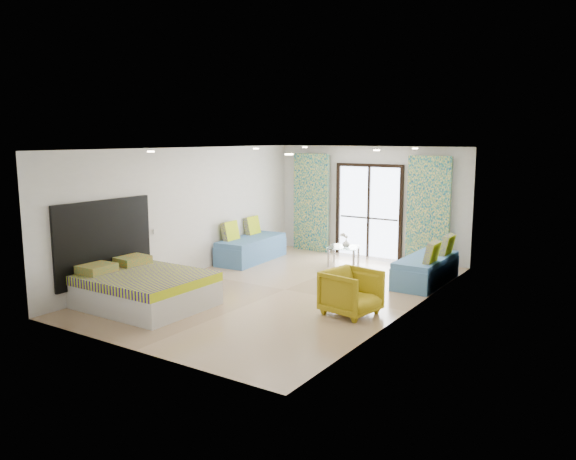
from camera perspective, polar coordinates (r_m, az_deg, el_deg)
The scene contains 24 objects.
floor at distance 10.90m, azimuth -0.32°, elevation -6.08°, with size 5.00×7.50×0.01m, color #A18260, non-canonical shape.
ceiling at distance 10.50m, azimuth -0.34°, elevation 8.26°, with size 5.00×7.50×0.01m, color silver, non-canonical shape.
wall_back at distance 13.87m, azimuth 8.27°, elevation 2.85°, with size 5.00×0.01×2.70m, color silver, non-canonical shape.
wall_front at distance 7.82m, azimuth -15.71°, elevation -2.46°, with size 5.00×0.01×2.70m, color silver, non-canonical shape.
wall_left at distance 12.17m, azimuth -10.20°, elevation 1.89°, with size 0.01×7.50×2.70m, color silver, non-canonical shape.
wall_right at distance 9.49m, azimuth 12.36°, elevation -0.28°, with size 0.01×7.50×2.70m, color silver, non-canonical shape.
balcony_door at distance 13.86m, azimuth 8.21°, elevation 2.47°, with size 1.76×0.08×2.28m.
balcony_rail at distance 13.91m, azimuth 8.20°, elevation 1.21°, with size 1.52×0.03×0.04m, color #595451.
curtain_left at distance 14.45m, azimuth 2.37°, elevation 2.80°, with size 1.00×0.10×2.50m, color silver.
curtain_right at distance 13.14m, azimuth 14.06°, elevation 1.87°, with size 1.00×0.10×2.50m, color silver.
downlight_a at distance 9.88m, azimuth -13.76°, elevation 7.75°, with size 0.12×0.12×0.02m, color #FFE0B2.
downlight_b at distance 8.07m, azimuth 0.10°, elevation 7.70°, with size 0.12×0.12×0.02m, color #FFE0B2.
downlight_c at distance 12.13m, azimuth -3.27°, elevation 8.26°, with size 0.12×0.12×0.02m, color #FFE0B2.
downlight_d at distance 10.70m, azimuth 9.00°, elevation 8.01°, with size 0.12×0.12×0.02m, color #FFE0B2.
downlight_e at distance 13.79m, azimuth 1.73°, elevation 8.41°, with size 0.12×0.12×0.02m, color #FFE0B2.
downlight_f at distance 12.55m, azimuth 12.80°, elevation 8.08°, with size 0.12×0.12×0.02m, color #FFE0B2.
headboard at distance 10.70m, azimuth -18.14°, elevation -1.07°, with size 0.06×2.10×1.50m, color black.
switch_plate at distance 11.52m, azimuth -13.33°, elevation -0.14°, with size 0.02×0.10×0.10m, color silver.
bed at distance 10.13m, azimuth -14.43°, elevation -5.81°, with size 2.10×1.71×0.72m.
daybed_left at distance 13.39m, azimuth -3.80°, elevation -1.81°, with size 0.93×2.06×0.99m.
daybed_right at distance 11.64m, azimuth 13.91°, elevation -3.84°, with size 0.76×1.94×0.96m.
coffee_table at distance 12.92m, azimuth 5.69°, elevation -1.88°, with size 0.81×0.81×0.76m.
vase at distance 12.83m, azimuth 5.93°, elevation -1.36°, with size 0.17×0.18×0.17m, color white.
armchair at distance 9.38m, azimuth 6.46°, elevation -6.09°, with size 0.81×0.75×0.83m, color #AE9516.
Camera 1 is at (5.80, -8.75, 2.91)m, focal length 35.00 mm.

